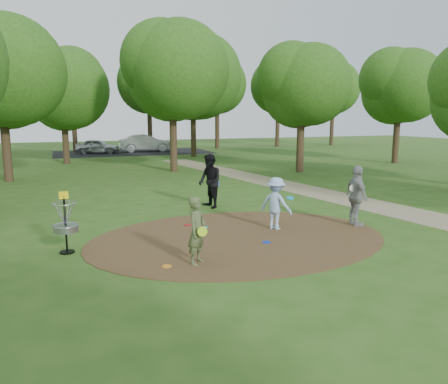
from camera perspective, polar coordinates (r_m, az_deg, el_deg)
name	(u,v)px	position (r m, az deg, el deg)	size (l,w,h in m)	color
ground	(239,238)	(12.18, 2.03, -6.02)	(100.00, 100.00, 0.00)	#2D5119
dirt_clearing	(239,238)	(12.17, 2.03, -5.97)	(8.40, 8.40, 0.02)	#47301C
footpath	(379,207)	(17.23, 19.63, -1.82)	(2.00, 40.00, 0.01)	#8C7A5B
parking_lot	(133,152)	(41.44, -11.75, 5.10)	(14.00, 8.00, 0.01)	black
player_observer_with_disc	(197,231)	(9.92, -3.55, -5.08)	(0.66, 0.67, 1.56)	#4F5D36
player_throwing_with_disc	(276,204)	(13.00, 6.79, -1.52)	(1.13, 1.16, 1.56)	#9ABBE6
player_walking_with_disc	(210,181)	(15.95, -1.86, 1.43)	(0.88, 1.06, 1.98)	black
player_waiting_with_disc	(357,196)	(13.88, 16.92, -0.52)	(0.60, 1.14, 1.86)	gray
disc_ground_cyan	(204,227)	(13.20, -2.62, -4.63)	(0.22, 0.22, 0.02)	#1CE0E0
disc_ground_blue	(267,242)	(11.72, 5.58, -6.55)	(0.22, 0.22, 0.02)	#0B2FCA
disc_ground_red	(188,225)	(13.52, -4.78, -4.30)	(0.22, 0.22, 0.02)	red
car_left	(98,146)	(40.88, -16.18, 5.76)	(1.52, 3.78, 1.29)	#AEB1B6
car_right	(146,143)	(41.73, -10.15, 6.30)	(1.72, 4.93, 1.63)	#A7A7AE
disc_ground_orange	(167,266)	(9.96, -7.47, -9.60)	(0.22, 0.22, 0.02)	orange
disc_golf_basket	(65,218)	(11.35, -20.04, -3.25)	(0.63, 0.63, 1.54)	black
tree_ring	(185,76)	(22.23, -5.11, 14.91)	(37.20, 45.85, 9.78)	#332316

